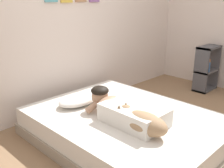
% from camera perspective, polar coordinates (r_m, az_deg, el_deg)
% --- Properties ---
extents(ground_plane, '(12.98, 12.98, 0.00)m').
position_cam_1_polar(ground_plane, '(3.15, 9.51, -11.38)').
color(ground_plane, '#8C6B4C').
extents(back_wall, '(4.49, 0.12, 2.50)m').
position_cam_1_polar(back_wall, '(3.79, -8.50, 13.72)').
color(back_wall, silver).
rests_on(back_wall, ground).
extents(bed, '(1.57, 2.07, 0.32)m').
position_cam_1_polar(bed, '(2.99, 2.91, -9.29)').
color(bed, gray).
rests_on(bed, ground).
extents(pillow, '(0.52, 0.32, 0.11)m').
position_cam_1_polar(pillow, '(3.19, -7.13, -3.33)').
color(pillow, white).
rests_on(pillow, bed).
extents(person_lying, '(0.43, 0.92, 0.27)m').
position_cam_1_polar(person_lying, '(2.78, 2.51, -5.39)').
color(person_lying, silver).
rests_on(person_lying, bed).
extents(dog, '(0.26, 0.57, 0.21)m').
position_cam_1_polar(dog, '(2.55, 6.40, -7.93)').
color(dog, '#9E7A56').
rests_on(dog, bed).
extents(coffee_cup, '(0.12, 0.09, 0.07)m').
position_cam_1_polar(coffee_cup, '(3.35, -1.87, -2.40)').
color(coffee_cup, '#D84C47').
rests_on(coffee_cup, bed).
extents(cell_phone, '(0.07, 0.14, 0.01)m').
position_cam_1_polar(cell_phone, '(2.59, 5.48, -9.89)').
color(cell_phone, black).
rests_on(cell_phone, bed).
extents(bookshelf, '(0.45, 0.24, 0.75)m').
position_cam_1_polar(bookshelf, '(4.77, 19.38, 3.17)').
color(bookshelf, '#4C4C51').
rests_on(bookshelf, ground).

